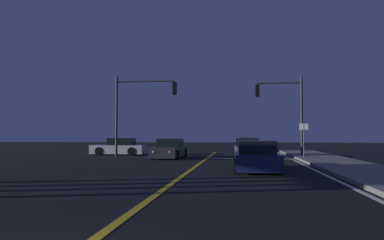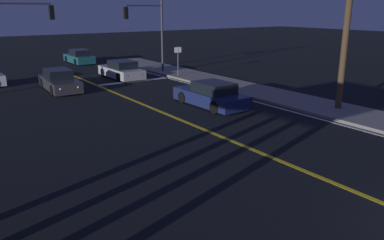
{
  "view_description": "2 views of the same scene",
  "coord_description": "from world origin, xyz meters",
  "px_view_note": "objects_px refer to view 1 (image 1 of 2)",
  "views": [
    {
      "loc": [
        2.22,
        -4.22,
        1.61
      ],
      "look_at": [
        -0.66,
        20.04,
        2.5
      ],
      "focal_mm": 37.73,
      "sensor_mm": 36.0,
      "label": 1
    },
    {
      "loc": [
        -9.83,
        -2.44,
        5.16
      ],
      "look_at": [
        -1.05,
        10.16,
        0.75
      ],
      "focal_mm": 36.48,
      "sensor_mm": 36.0,
      "label": 2
    }
  ],
  "objects_px": {
    "car_mid_block_navy": "(256,158)",
    "street_sign_corner": "(304,135)",
    "traffic_signal_near_right": "(285,104)",
    "traffic_signal_far_left": "(138,102)",
    "car_far_approaching_charcoal": "(170,150)",
    "car_side_waiting_white": "(119,148)",
    "car_parked_curb_teal": "(247,145)",
    "car_lead_oncoming_silver": "(247,149)"
  },
  "relations": [
    {
      "from": "car_far_approaching_charcoal",
      "to": "street_sign_corner",
      "type": "xyz_separation_m",
      "value": [
        8.92,
        -0.47,
        1.02
      ]
    },
    {
      "from": "car_parked_curb_teal",
      "to": "car_far_approaching_charcoal",
      "type": "height_order",
      "value": "same"
    },
    {
      "from": "car_mid_block_navy",
      "to": "car_far_approaching_charcoal",
      "type": "distance_m",
      "value": 10.64
    },
    {
      "from": "car_parked_curb_teal",
      "to": "traffic_signal_far_left",
      "type": "distance_m",
      "value": 14.01
    },
    {
      "from": "car_far_approaching_charcoal",
      "to": "car_mid_block_navy",
      "type": "bearing_deg",
      "value": 124.05
    },
    {
      "from": "car_side_waiting_white",
      "to": "street_sign_corner",
      "type": "bearing_deg",
      "value": -106.57
    },
    {
      "from": "car_far_approaching_charcoal",
      "to": "car_parked_curb_teal",
      "type": "bearing_deg",
      "value": -111.87
    },
    {
      "from": "car_far_approaching_charcoal",
      "to": "traffic_signal_near_right",
      "type": "bearing_deg",
      "value": -160.98
    },
    {
      "from": "traffic_signal_near_right",
      "to": "traffic_signal_far_left",
      "type": "relative_size",
      "value": 0.99
    },
    {
      "from": "car_mid_block_navy",
      "to": "car_side_waiting_white",
      "type": "distance_m",
      "value": 16.47
    },
    {
      "from": "car_parked_curb_teal",
      "to": "street_sign_corner",
      "type": "xyz_separation_m",
      "value": [
        3.42,
        -12.42,
        1.02
      ]
    },
    {
      "from": "car_lead_oncoming_silver",
      "to": "car_side_waiting_white",
      "type": "height_order",
      "value": "same"
    },
    {
      "from": "traffic_signal_near_right",
      "to": "car_lead_oncoming_silver",
      "type": "bearing_deg",
      "value": 8.28
    },
    {
      "from": "traffic_signal_near_right",
      "to": "car_side_waiting_white",
      "type": "bearing_deg",
      "value": -6.56
    },
    {
      "from": "car_parked_curb_teal",
      "to": "traffic_signal_near_right",
      "type": "height_order",
      "value": "traffic_signal_near_right"
    },
    {
      "from": "car_parked_curb_teal",
      "to": "traffic_signal_far_left",
      "type": "height_order",
      "value": "traffic_signal_far_left"
    },
    {
      "from": "traffic_signal_far_left",
      "to": "car_lead_oncoming_silver",
      "type": "bearing_deg",
      "value": 7.33
    },
    {
      "from": "car_parked_curb_teal",
      "to": "car_far_approaching_charcoal",
      "type": "relative_size",
      "value": 0.91
    },
    {
      "from": "car_mid_block_navy",
      "to": "street_sign_corner",
      "type": "xyz_separation_m",
      "value": [
        3.41,
        8.63,
        1.02
      ]
    },
    {
      "from": "traffic_signal_far_left",
      "to": "street_sign_corner",
      "type": "xyz_separation_m",
      "value": [
        11.39,
        -1.4,
        -2.34
      ]
    },
    {
      "from": "car_side_waiting_white",
      "to": "traffic_signal_near_right",
      "type": "distance_m",
      "value": 13.26
    },
    {
      "from": "car_parked_curb_teal",
      "to": "traffic_signal_near_right",
      "type": "distance_m",
      "value": 10.46
    },
    {
      "from": "car_lead_oncoming_silver",
      "to": "traffic_signal_near_right",
      "type": "distance_m",
      "value": 4.25
    },
    {
      "from": "traffic_signal_near_right",
      "to": "traffic_signal_far_left",
      "type": "height_order",
      "value": "traffic_signal_far_left"
    },
    {
      "from": "car_side_waiting_white",
      "to": "traffic_signal_far_left",
      "type": "distance_m",
      "value": 4.96
    },
    {
      "from": "car_parked_curb_teal",
      "to": "car_side_waiting_white",
      "type": "bearing_deg",
      "value": -142.06
    },
    {
      "from": "car_side_waiting_white",
      "to": "street_sign_corner",
      "type": "xyz_separation_m",
      "value": [
        13.65,
        -4.27,
        1.02
      ]
    },
    {
      "from": "car_far_approaching_charcoal",
      "to": "street_sign_corner",
      "type": "height_order",
      "value": "street_sign_corner"
    },
    {
      "from": "traffic_signal_far_left",
      "to": "traffic_signal_near_right",
      "type": "bearing_deg",
      "value": 7.58
    },
    {
      "from": "car_far_approaching_charcoal",
      "to": "traffic_signal_near_right",
      "type": "distance_m",
      "value": 8.98
    },
    {
      "from": "car_parked_curb_teal",
      "to": "street_sign_corner",
      "type": "distance_m",
      "value": 12.92
    },
    {
      "from": "traffic_signal_near_right",
      "to": "street_sign_corner",
      "type": "relative_size",
      "value": 2.43
    },
    {
      "from": "car_mid_block_navy",
      "to": "car_side_waiting_white",
      "type": "bearing_deg",
      "value": 127.14
    },
    {
      "from": "traffic_signal_near_right",
      "to": "traffic_signal_far_left",
      "type": "distance_m",
      "value": 10.61
    },
    {
      "from": "car_lead_oncoming_silver",
      "to": "traffic_signal_far_left",
      "type": "height_order",
      "value": "traffic_signal_far_left"
    },
    {
      "from": "street_sign_corner",
      "to": "traffic_signal_near_right",
      "type": "bearing_deg",
      "value": 107.33
    },
    {
      "from": "car_far_approaching_charcoal",
      "to": "traffic_signal_far_left",
      "type": "xyz_separation_m",
      "value": [
        -2.48,
        0.93,
        3.35
      ]
    },
    {
      "from": "car_mid_block_navy",
      "to": "street_sign_corner",
      "type": "bearing_deg",
      "value": 67.13
    },
    {
      "from": "traffic_signal_near_right",
      "to": "car_mid_block_navy",
      "type": "bearing_deg",
      "value": 77.49
    },
    {
      "from": "traffic_signal_far_left",
      "to": "car_parked_curb_teal",
      "type": "bearing_deg",
      "value": 54.09
    },
    {
      "from": "car_far_approaching_charcoal",
      "to": "car_side_waiting_white",
      "type": "bearing_deg",
      "value": -35.91
    },
    {
      "from": "car_parked_curb_teal",
      "to": "car_side_waiting_white",
      "type": "distance_m",
      "value": 13.08
    }
  ]
}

